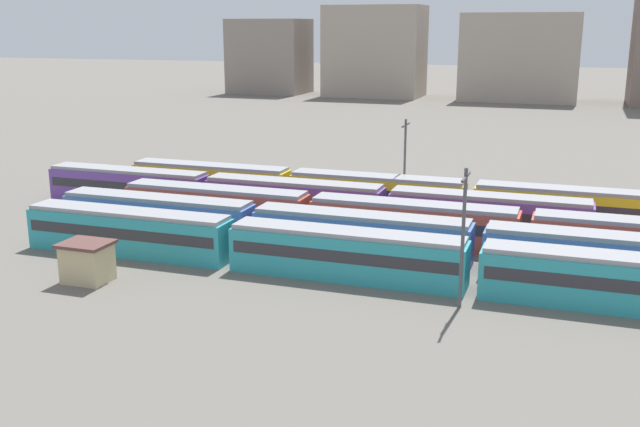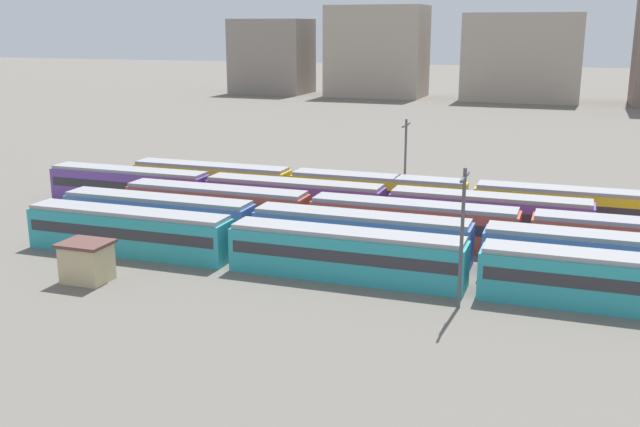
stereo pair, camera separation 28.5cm
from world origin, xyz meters
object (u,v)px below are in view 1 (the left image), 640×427
(catenary_pole_3, at_px, (405,158))
(catenary_pole_0, at_px, (463,231))
(train_track_0, at_px, (347,254))
(train_track_1, at_px, (609,259))
(train_track_4, at_px, (377,193))
(signal_hut, at_px, (87,261))
(train_track_3, at_px, (294,199))

(catenary_pole_3, bearing_deg, catenary_pole_0, -69.62)
(train_track_0, relative_size, train_track_1, 0.60)
(train_track_4, height_order, signal_hut, train_track_4)
(train_track_3, bearing_deg, catenary_pole_3, 40.86)
(train_track_1, height_order, train_track_4, same)
(train_track_4, bearing_deg, train_track_1, -35.75)
(train_track_4, bearing_deg, catenary_pole_3, 52.23)
(train_track_1, relative_size, signal_hut, 26.00)
(signal_hut, bearing_deg, train_track_3, 71.21)
(catenary_pole_0, bearing_deg, train_track_3, 135.67)
(train_track_3, height_order, catenary_pole_0, catenary_pole_0)
(signal_hut, bearing_deg, train_track_4, 62.00)
(train_track_0, bearing_deg, train_track_1, 15.69)
(train_track_4, bearing_deg, catenary_pole_0, -63.15)
(train_track_4, distance_m, signal_hut, 31.47)
(train_track_0, distance_m, train_track_4, 21.04)
(signal_hut, bearing_deg, train_track_0, 21.28)
(catenary_pole_3, bearing_deg, signal_hut, -118.99)
(train_track_4, relative_size, signal_hut, 15.50)
(train_track_1, bearing_deg, train_track_3, 160.12)
(train_track_4, distance_m, catenary_pole_3, 4.81)
(train_track_1, bearing_deg, catenary_pole_3, 136.62)
(catenary_pole_0, xyz_separation_m, signal_hut, (-26.91, -3.80, -3.78))
(train_track_4, bearing_deg, train_track_3, -143.73)
(catenary_pole_0, height_order, catenary_pole_3, catenary_pole_0)
(catenary_pole_3, relative_size, signal_hut, 2.56)
(signal_hut, bearing_deg, catenary_pole_3, 61.01)
(catenary_pole_3, height_order, signal_hut, catenary_pole_3)
(train_track_1, xyz_separation_m, train_track_4, (-21.67, 15.60, -0.00))
(catenary_pole_0, relative_size, signal_hut, 2.66)
(train_track_3, height_order, catenary_pole_3, catenary_pole_3)
(train_track_0, height_order, train_track_4, same)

